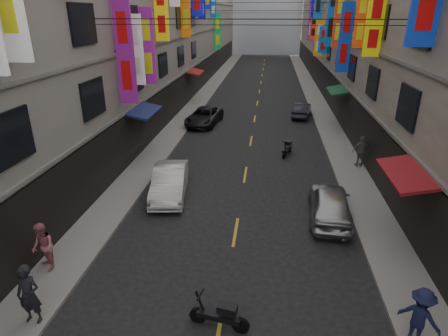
% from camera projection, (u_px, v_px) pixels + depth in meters
% --- Properties ---
extents(sidewalk_left, '(2.00, 90.00, 0.12)m').
position_uv_depth(sidewalk_left, '(199.00, 101.00, 38.24)').
color(sidewalk_left, slate).
rests_on(sidewalk_left, ground).
extents(sidewalk_right, '(2.00, 90.00, 0.12)m').
position_uv_depth(sidewalk_right, '(318.00, 104.00, 36.91)').
color(sidewalk_right, slate).
rests_on(sidewalk_right, ground).
extents(building_row_left, '(10.14, 90.00, 19.00)m').
position_uv_depth(building_row_left, '(134.00, 0.00, 35.26)').
color(building_row_left, gray).
rests_on(building_row_left, ground).
extents(shop_signage, '(14.00, 55.00, 11.72)m').
position_uv_depth(shop_signage, '(256.00, 1.00, 27.31)').
color(shop_signage, blue).
rests_on(shop_signage, ground).
extents(street_awnings, '(13.99, 35.20, 0.41)m').
position_uv_depth(street_awnings, '(227.00, 113.00, 21.93)').
color(street_awnings, '#144813').
rests_on(street_awnings, ground).
extents(overhead_cables, '(14.00, 38.04, 1.24)m').
position_uv_depth(overhead_cables, '(255.00, 6.00, 23.21)').
color(overhead_cables, black).
rests_on(overhead_cables, ground).
extents(lane_markings, '(0.12, 80.20, 0.01)m').
position_uv_depth(lane_markings, '(256.00, 110.00, 34.85)').
color(lane_markings, gold).
rests_on(lane_markings, ground).
extents(scooter_crossing, '(1.79, 0.62, 1.14)m').
position_uv_depth(scooter_crossing, '(220.00, 315.00, 10.73)').
color(scooter_crossing, black).
rests_on(scooter_crossing, ground).
extents(scooter_far_right, '(0.76, 1.75, 1.14)m').
position_uv_depth(scooter_far_right, '(287.00, 148.00, 23.87)').
color(scooter_far_right, black).
rests_on(scooter_far_right, ground).
extents(car_left_mid, '(2.17, 4.63, 1.47)m').
position_uv_depth(car_left_mid, '(170.00, 182.00, 18.48)').
color(car_left_mid, silver).
rests_on(car_left_mid, ground).
extents(car_left_far, '(2.78, 5.06, 1.34)m').
position_uv_depth(car_left_far, '(204.00, 116.00, 30.24)').
color(car_left_far, black).
rests_on(car_left_far, ground).
extents(car_right_mid, '(2.05, 4.44, 1.47)m').
position_uv_depth(car_right_mid, '(330.00, 203.00, 16.38)').
color(car_right_mid, '#A8A8AC').
rests_on(car_right_mid, ground).
extents(car_right_far, '(1.96, 3.96, 1.25)m').
position_uv_depth(car_right_far, '(302.00, 110.00, 32.42)').
color(car_right_far, '#25252D').
rests_on(car_right_far, ground).
extents(pedestrian_lnear, '(0.69, 0.63, 1.89)m').
position_uv_depth(pedestrian_lnear, '(29.00, 295.00, 10.63)').
color(pedestrian_lnear, black).
rests_on(pedestrian_lnear, sidewalk_left).
extents(pedestrian_lfar, '(1.05, 1.02, 1.79)m').
position_uv_depth(pedestrian_lfar, '(43.00, 247.00, 12.85)').
color(pedestrian_lfar, '#C06570').
rests_on(pedestrian_lfar, sidewalk_left).
extents(pedestrian_rnear, '(1.23, 1.15, 1.73)m').
position_uv_depth(pedestrian_rnear, '(420.00, 316.00, 9.98)').
color(pedestrian_rnear, '#16193C').
rests_on(pedestrian_rnear, sidewalk_right).
extents(pedestrian_rfar, '(1.17, 0.79, 1.84)m').
position_uv_depth(pedestrian_rfar, '(361.00, 151.00, 21.62)').
color(pedestrian_rfar, slate).
rests_on(pedestrian_rfar, sidewalk_right).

